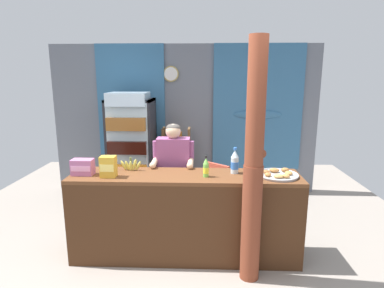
# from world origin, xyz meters

# --- Properties ---
(ground_plane) EXTENTS (6.89, 6.89, 0.00)m
(ground_plane) POSITION_xyz_m (0.00, 1.06, 0.00)
(ground_plane) COLOR gray
(back_wall_curtained) EXTENTS (4.70, 0.22, 2.63)m
(back_wall_curtained) POSITION_xyz_m (0.05, 2.70, 1.35)
(back_wall_curtained) COLOR slate
(back_wall_curtained) RESTS_ON ground
(stall_counter) EXTENTS (2.59, 0.56, 1.00)m
(stall_counter) POSITION_xyz_m (0.14, 0.35, 0.60)
(stall_counter) COLOR brown
(stall_counter) RESTS_ON ground
(timber_post) EXTENTS (0.22, 0.20, 2.45)m
(timber_post) POSITION_xyz_m (0.84, 0.06, 1.17)
(timber_post) COLOR brown
(timber_post) RESTS_ON ground
(drink_fridge) EXTENTS (0.73, 0.72, 1.84)m
(drink_fridge) POSITION_xyz_m (-0.84, 2.08, 1.01)
(drink_fridge) COLOR #232328
(drink_fridge) RESTS_ON ground
(bottle_shelf_rack) EXTENTS (0.48, 0.28, 1.22)m
(bottle_shelf_rack) POSITION_xyz_m (-0.12, 2.39, 0.63)
(bottle_shelf_rack) COLOR brown
(bottle_shelf_rack) RESTS_ON ground
(plastic_lawn_chair) EXTENTS (0.62, 0.62, 0.86)m
(plastic_lawn_chair) POSITION_xyz_m (0.62, 1.51, 0.49)
(plastic_lawn_chair) COLOR #E5563D
(plastic_lawn_chair) RESTS_ON ground
(shopkeeper) EXTENTS (0.53, 0.42, 1.50)m
(shopkeeper) POSITION_xyz_m (-0.04, 0.95, 0.95)
(shopkeeper) COLOR #28282D
(shopkeeper) RESTS_ON ground
(soda_bottle_water) EXTENTS (0.09, 0.09, 0.30)m
(soda_bottle_water) POSITION_xyz_m (0.70, 0.54, 1.13)
(soda_bottle_water) COLOR silver
(soda_bottle_water) RESTS_ON stall_counter
(soda_bottle_orange_soda) EXTENTS (0.07, 0.07, 0.21)m
(soda_bottle_orange_soda) POSITION_xyz_m (0.85, 0.41, 1.09)
(soda_bottle_orange_soda) COLOR orange
(soda_bottle_orange_soda) RESTS_ON stall_counter
(soda_bottle_lime_soda) EXTENTS (0.06, 0.06, 0.24)m
(soda_bottle_lime_soda) POSITION_xyz_m (0.38, 0.39, 1.10)
(soda_bottle_lime_soda) COLOR #75C64C
(soda_bottle_lime_soda) RESTS_ON stall_counter
(snack_box_choco_powder) EXTENTS (0.17, 0.12, 0.23)m
(snack_box_choco_powder) POSITION_xyz_m (-0.69, 0.34, 1.11)
(snack_box_choco_powder) COLOR gold
(snack_box_choco_powder) RESTS_ON stall_counter
(snack_box_wafer) EXTENTS (0.24, 0.14, 0.18)m
(snack_box_wafer) POSITION_xyz_m (-1.00, 0.41, 1.09)
(snack_box_wafer) COLOR #B76699
(snack_box_wafer) RESTS_ON stall_counter
(pastry_tray) EXTENTS (0.45, 0.45, 0.07)m
(pastry_tray) POSITION_xyz_m (1.17, 0.44, 1.02)
(pastry_tray) COLOR #BCBCC1
(pastry_tray) RESTS_ON stall_counter
(banana_bunch) EXTENTS (0.26, 0.06, 0.16)m
(banana_bunch) POSITION_xyz_m (-0.50, 0.60, 1.06)
(banana_bunch) COLOR #CCC14C
(banana_bunch) RESTS_ON stall_counter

